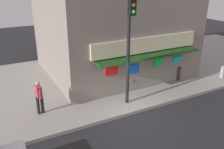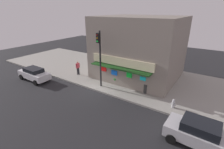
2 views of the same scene
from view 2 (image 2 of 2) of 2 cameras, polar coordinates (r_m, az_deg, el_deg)
name	(u,v)px [view 2 (image 2 of 2)]	position (r m, az deg, el deg)	size (l,w,h in m)	color
ground_plane	(94,91)	(17.56, -6.36, -5.58)	(56.47, 56.47, 0.00)	#232326
sidewalk	(120,74)	(21.58, 2.92, 0.18)	(37.64, 10.92, 0.18)	gray
corner_building	(139,47)	(20.22, 9.39, 9.30)	(9.44, 9.07, 7.16)	gray
traffic_light	(100,53)	(16.72, -4.37, 7.60)	(0.32, 0.58, 5.95)	black
fire_hydrant	(173,104)	(15.08, 20.62, -9.47)	(0.50, 0.26, 0.81)	#B2B2B7
trash_can	(146,88)	(16.83, 11.79, -4.73)	(0.56, 0.56, 0.95)	#2D2D2D
pedestrian	(78,67)	(21.26, -11.83, 2.49)	(0.38, 0.62, 1.77)	black
potted_plant_by_doorway	(116,80)	(18.33, 1.42, -1.81)	(0.64, 0.64, 0.97)	#59595B
potted_plant_by_window	(108,77)	(19.28, -1.23, -0.93)	(0.51, 0.51, 0.78)	brown
parked_car_silver	(199,133)	(12.13, 28.09, -17.58)	(4.06, 2.19, 1.68)	#B7B7BC
parked_car_white	(34,74)	(21.82, -25.51, 0.22)	(4.31, 1.95, 1.51)	silver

